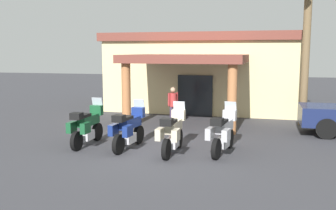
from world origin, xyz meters
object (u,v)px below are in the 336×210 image
object	(u,v)px
motorcycle_silver	(223,133)
motorcycle_cream	(173,133)
motorcycle_green	(87,126)
pedestrian	(173,103)
palm_tree_near_portico	(307,15)
motorcycle_blue	(129,129)
motel_building	(206,71)

from	to	relation	value
motorcycle_silver	motorcycle_cream	bearing A→B (deg)	114.12
motorcycle_green	motorcycle_cream	world-z (taller)	same
motorcycle_silver	pedestrian	distance (m)	4.97
pedestrian	palm_tree_near_portico	bearing A→B (deg)	-123.96
motorcycle_cream	motorcycle_silver	world-z (taller)	same
motorcycle_green	motorcycle_blue	distance (m)	1.59
motel_building	motorcycle_silver	distance (m)	10.55
motorcycle_green	palm_tree_near_portico	size ratio (longest dim) A/B	0.32
motorcycle_blue	palm_tree_near_portico	xyz separation A→B (m)	(6.15, 5.88, 4.17)
motorcycle_cream	motorcycle_silver	distance (m)	1.63
motorcycle_cream	palm_tree_near_portico	distance (m)	8.69
motorcycle_green	palm_tree_near_portico	bearing A→B (deg)	-51.67
motel_building	pedestrian	distance (m)	6.19
motel_building	motorcycle_cream	bearing A→B (deg)	-86.20
motorcycle_blue	motel_building	bearing A→B (deg)	0.26
motorcycle_green	motorcycle_cream	bearing A→B (deg)	-94.15
motorcycle_cream	palm_tree_near_portico	size ratio (longest dim) A/B	0.32
motorcycle_blue	pedestrian	distance (m)	4.41
pedestrian	palm_tree_near_portico	xyz separation A→B (m)	(5.64, 1.51, 3.86)
motorcycle_cream	pedestrian	xyz separation A→B (m)	(-1.07, 4.59, 0.30)
motorcycle_blue	pedestrian	xyz separation A→B (m)	(0.52, 4.36, 0.30)
motorcycle_blue	pedestrian	bearing A→B (deg)	-0.44
palm_tree_near_portico	motorcycle_silver	bearing A→B (deg)	-117.59
motorcycle_blue	palm_tree_near_portico	distance (m)	9.47
motorcycle_green	pedestrian	xyz separation A→B (m)	(2.10, 4.28, 0.30)
pedestrian	motorcycle_silver	bearing A→B (deg)	163.34
motorcycle_green	motel_building	bearing A→B (deg)	-13.05
motel_building	motorcycle_green	bearing A→B (deg)	-103.40
motorcycle_blue	motorcycle_cream	distance (m)	1.60
pedestrian	motorcycle_cream	bearing A→B (deg)	144.14
motorcycle_green	palm_tree_near_portico	world-z (taller)	palm_tree_near_portico
motorcycle_blue	motorcycle_green	bearing A→B (deg)	93.09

